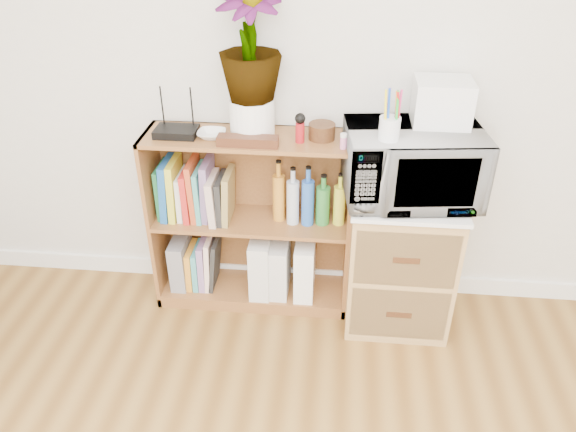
# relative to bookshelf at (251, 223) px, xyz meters

# --- Properties ---
(skirting_board) EXTENTS (4.00, 0.02, 0.10)m
(skirting_board) POSITION_rel_bookshelf_xyz_m (0.35, 0.14, -0.42)
(skirting_board) COLOR white
(skirting_board) RESTS_ON ground
(bookshelf) EXTENTS (1.00, 0.30, 0.95)m
(bookshelf) POSITION_rel_bookshelf_xyz_m (0.00, 0.00, 0.00)
(bookshelf) COLOR brown
(bookshelf) RESTS_ON ground
(wicker_unit) EXTENTS (0.50, 0.45, 0.70)m
(wicker_unit) POSITION_rel_bookshelf_xyz_m (0.75, -0.08, -0.12)
(wicker_unit) COLOR #9E7542
(wicker_unit) RESTS_ON ground
(microwave) EXTENTS (0.64, 0.47, 0.33)m
(microwave) POSITION_rel_bookshelf_xyz_m (0.75, -0.08, 0.41)
(microwave) COLOR silver
(microwave) RESTS_ON wicker_unit
(pen_cup) EXTENTS (0.09, 0.09, 0.10)m
(pen_cup) POSITION_rel_bookshelf_xyz_m (0.63, -0.19, 0.62)
(pen_cup) COLOR silver
(pen_cup) RESTS_ON microwave
(small_appliance) EXTENTS (0.25, 0.20, 0.19)m
(small_appliance) POSITION_rel_bookshelf_xyz_m (0.86, 0.01, 0.67)
(small_appliance) COLOR white
(small_appliance) RESTS_ON microwave
(router) EXTENTS (0.20, 0.13, 0.04)m
(router) POSITION_rel_bookshelf_xyz_m (-0.33, -0.02, 0.49)
(router) COLOR black
(router) RESTS_ON bookshelf
(white_bowl) EXTENTS (0.13, 0.13, 0.03)m
(white_bowl) POSITION_rel_bookshelf_xyz_m (-0.16, -0.03, 0.49)
(white_bowl) COLOR silver
(white_bowl) RESTS_ON bookshelf
(plant_pot) EXTENTS (0.21, 0.21, 0.17)m
(plant_pot) POSITION_rel_bookshelf_xyz_m (0.02, 0.02, 0.56)
(plant_pot) COLOR white
(plant_pot) RESTS_ON bookshelf
(potted_plant) EXTENTS (0.28, 0.28, 0.51)m
(potted_plant) POSITION_rel_bookshelf_xyz_m (0.02, 0.02, 0.90)
(potted_plant) COLOR #417C31
(potted_plant) RESTS_ON plant_pot
(trinket_box) EXTENTS (0.27, 0.07, 0.04)m
(trinket_box) POSITION_rel_bookshelf_xyz_m (0.02, -0.10, 0.50)
(trinket_box) COLOR #35190E
(trinket_box) RESTS_ON bookshelf
(kokeshi_doll) EXTENTS (0.04, 0.04, 0.09)m
(kokeshi_doll) POSITION_rel_bookshelf_xyz_m (0.24, -0.04, 0.52)
(kokeshi_doll) COLOR maroon
(kokeshi_doll) RESTS_ON bookshelf
(wooden_bowl) EXTENTS (0.12, 0.12, 0.07)m
(wooden_bowl) POSITION_rel_bookshelf_xyz_m (0.34, 0.01, 0.51)
(wooden_bowl) COLOR #371B0F
(wooden_bowl) RESTS_ON bookshelf
(paint_jars) EXTENTS (0.10, 0.04, 0.05)m
(paint_jars) POSITION_rel_bookshelf_xyz_m (0.47, -0.09, 0.50)
(paint_jars) COLOR #D7778A
(paint_jars) RESTS_ON bookshelf
(file_box) EXTENTS (0.08, 0.22, 0.27)m
(file_box) POSITION_rel_bookshelf_xyz_m (-0.39, 0.00, -0.27)
(file_box) COLOR gray
(file_box) RESTS_ON bookshelf
(magazine_holder_left) EXTENTS (0.10, 0.26, 0.33)m
(magazine_holder_left) POSITION_rel_bookshelf_xyz_m (0.05, -0.01, -0.24)
(magazine_holder_left) COLOR silver
(magazine_holder_left) RESTS_ON bookshelf
(magazine_holder_mid) EXTENTS (0.10, 0.24, 0.30)m
(magazine_holder_mid) POSITION_rel_bookshelf_xyz_m (0.14, -0.01, -0.25)
(magazine_holder_mid) COLOR silver
(magazine_holder_mid) RESTS_ON bookshelf
(magazine_holder_right) EXTENTS (0.10, 0.25, 0.31)m
(magazine_holder_right) POSITION_rel_bookshelf_xyz_m (0.28, -0.01, -0.25)
(magazine_holder_right) COLOR white
(magazine_holder_right) RESTS_ON bookshelf
(cookbooks) EXTENTS (0.37, 0.20, 0.31)m
(cookbooks) POSITION_rel_bookshelf_xyz_m (-0.28, -0.00, 0.16)
(cookbooks) COLOR #1B6738
(cookbooks) RESTS_ON bookshelf
(liquor_bottles) EXTENTS (0.36, 0.07, 0.32)m
(liquor_bottles) POSITION_rel_bookshelf_xyz_m (0.28, 0.00, 0.17)
(liquor_bottles) COLOR #C17B24
(liquor_bottles) RESTS_ON bookshelf
(lower_books) EXTENTS (0.18, 0.19, 0.30)m
(lower_books) POSITION_rel_bookshelf_xyz_m (-0.27, 0.00, -0.27)
(lower_books) COLOR orange
(lower_books) RESTS_ON bookshelf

